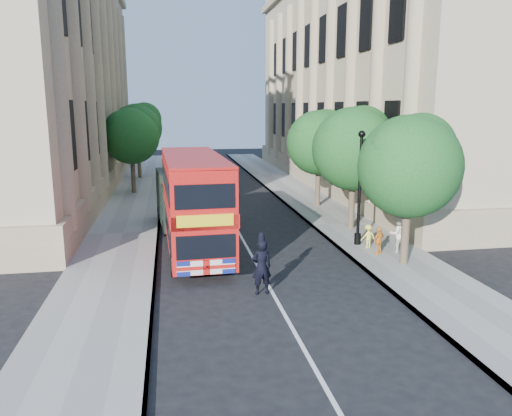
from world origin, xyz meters
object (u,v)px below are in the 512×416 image
double_decker_bus (194,200)px  box_van (180,201)px  lamp_post (359,193)px  police_constable (262,267)px  woman_pedestrian (398,234)px

double_decker_bus → box_van: size_ratio=1.72×
lamp_post → box_van: size_ratio=0.97×
police_constable → woman_pedestrian: 7.48m
double_decker_bus → police_constable: 6.02m
box_van → woman_pedestrian: 11.31m
police_constable → double_decker_bus: bearing=-77.1°
double_decker_bus → woman_pedestrian: size_ratio=5.54×
box_van → police_constable: (2.50, -10.17, -0.48)m
lamp_post → police_constable: lamp_post is taller
police_constable → lamp_post: bearing=-143.9°
police_constable → box_van: bearing=-83.0°
woman_pedestrian → double_decker_bus: bearing=-12.0°
lamp_post → double_decker_bus: 7.39m
lamp_post → double_decker_bus: size_ratio=0.57×
double_decker_bus → police_constable: double_decker_bus is taller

